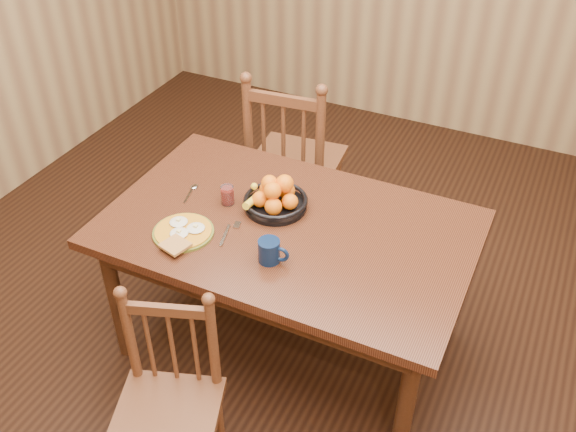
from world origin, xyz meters
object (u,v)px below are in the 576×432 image
at_px(breakfast_plate, 183,232).
at_px(fruit_bowl, 275,198).
at_px(chair_near, 169,404).
at_px(coffee_mug, 270,251).
at_px(dining_table, 288,240).
at_px(chair_far, 294,162).

xyz_separation_m(breakfast_plate, fruit_bowl, (0.27, 0.34, 0.04)).
distance_m(chair_near, coffee_mug, 0.71).
xyz_separation_m(chair_near, breakfast_plate, (-0.26, 0.57, 0.34)).
xyz_separation_m(dining_table, chair_near, (-0.11, -0.82, -0.24)).
height_order(chair_near, breakfast_plate, chair_near).
bearing_deg(chair_far, dining_table, 107.74).
distance_m(dining_table, chair_near, 0.86).
height_order(chair_near, fruit_bowl, fruit_bowl).
height_order(chair_far, fruit_bowl, chair_far).
bearing_deg(breakfast_plate, coffee_mug, 1.30).
bearing_deg(fruit_bowl, breakfast_plate, -128.43).
bearing_deg(dining_table, fruit_bowl, 139.77).
bearing_deg(fruit_bowl, chair_far, 108.64).
bearing_deg(fruit_bowl, coffee_mug, -66.83).
bearing_deg(fruit_bowl, chair_near, -90.49).
bearing_deg(chair_far, chair_near, 92.44).
distance_m(chair_far, coffee_mug, 1.14).
relative_size(chair_far, fruit_bowl, 3.72).
relative_size(dining_table, fruit_bowl, 5.52).
height_order(coffee_mug, fruit_bowl, fruit_bowl).
bearing_deg(chair_far, fruit_bowl, 102.96).
bearing_deg(dining_table, chair_far, 113.42).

